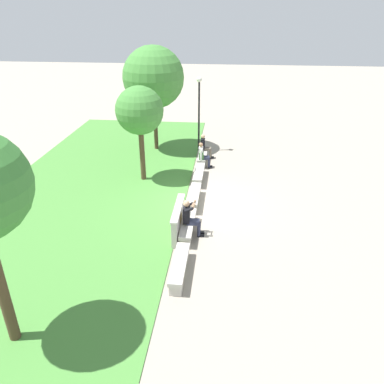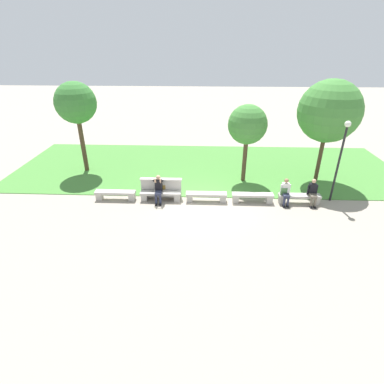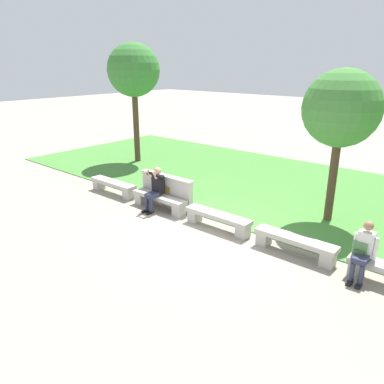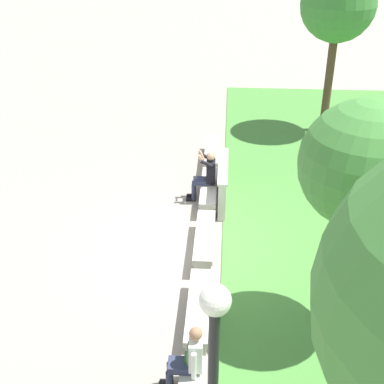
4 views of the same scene
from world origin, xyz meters
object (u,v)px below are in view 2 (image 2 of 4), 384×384
object	(u,v)px
bench_main	(115,194)
bench_end	(299,197)
tree_behind_wall	(247,125)
lamp_post	(341,151)
person_companion	(313,191)
tree_left_background	(76,103)
bench_mid	(206,196)
person_photographer	(158,187)
person_distant	(286,191)
bench_near	(161,195)
tree_right_background	(329,111)
bench_far	(253,197)
backpack	(284,191)

from	to	relation	value
bench_main	bench_end	xyz separation A→B (m)	(8.90, 0.00, 0.00)
tree_behind_wall	lamp_post	distance (m)	4.59
person_companion	tree_left_background	distance (m)	13.11
bench_mid	person_photographer	xyz separation A→B (m)	(-2.30, -0.08, 0.44)
bench_main	bench_mid	distance (m)	4.45
bench_mid	person_distant	xyz separation A→B (m)	(3.73, -0.07, 0.37)
bench_near	bench_mid	distance (m)	2.22
person_photographer	bench_near	bearing A→B (deg)	47.26
bench_near	tree_behind_wall	xyz separation A→B (m)	(4.28, 2.50, 2.83)
bench_near	bench_mid	bearing A→B (deg)	0.00
tree_right_background	lamp_post	size ratio (longest dim) A/B	1.38
bench_far	bench_near	bearing A→B (deg)	180.00
person_photographer	person_distant	xyz separation A→B (m)	(6.03, 0.01, -0.06)
bench_far	lamp_post	distance (m)	4.46
bench_mid	person_companion	world-z (taller)	person_companion
bench_far	lamp_post	xyz separation A→B (m)	(3.84, 0.34, 2.25)
bench_main	backpack	xyz separation A→B (m)	(8.11, -0.00, 0.32)
tree_left_background	lamp_post	distance (m)	13.69
bench_main	person_distant	world-z (taller)	person_distant
lamp_post	person_distant	bearing A→B (deg)	-170.16
bench_end	tree_behind_wall	distance (m)	4.47
bench_near	tree_behind_wall	bearing A→B (deg)	30.28
tree_right_background	lamp_post	world-z (taller)	tree_right_background
bench_main	bench_near	bearing A→B (deg)	0.00
bench_main	person_distant	xyz separation A→B (m)	(8.18, -0.07, 0.37)
tree_right_background	person_distant	bearing A→B (deg)	-130.97
bench_near	person_photographer	size ratio (longest dim) A/B	1.49
backpack	tree_left_background	distance (m)	11.87
bench_main	person_distant	bearing A→B (deg)	-0.47
person_photographer	backpack	distance (m)	5.96
bench_far	person_distant	size ratio (longest dim) A/B	1.56
bench_main	person_companion	bearing A→B (deg)	-0.40
bench_main	lamp_post	bearing A→B (deg)	1.84
tree_behind_wall	bench_far	bearing A→B (deg)	-86.08
person_distant	tree_right_background	world-z (taller)	tree_right_background
tree_behind_wall	tree_right_background	bearing A→B (deg)	2.42
tree_behind_wall	backpack	bearing A→B (deg)	-57.25
person_distant	tree_right_background	xyz separation A→B (m)	(2.37, 2.73, 3.14)
tree_left_background	tree_right_background	distance (m)	13.31
tree_behind_wall	bench_mid	bearing A→B (deg)	-129.43
bench_far	bench_main	bearing A→B (deg)	180.00
person_distant	tree_left_background	distance (m)	11.94
bench_end	tree_right_background	size ratio (longest dim) A/B	0.37
person_photographer	tree_left_background	distance (m)	6.87
tree_left_background	tree_right_background	bearing A→B (deg)	-3.84
lamp_post	tree_behind_wall	bearing A→B (deg)	151.70
tree_left_background	lamp_post	world-z (taller)	tree_left_background
person_companion	lamp_post	size ratio (longest dim) A/B	0.32
person_companion	lamp_post	distance (m)	2.20
bench_far	bench_end	bearing A→B (deg)	0.00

